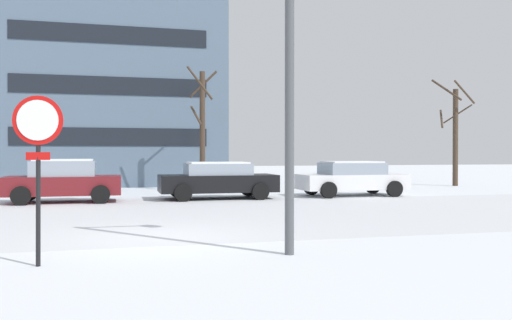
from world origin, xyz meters
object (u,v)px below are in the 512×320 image
(parked_car_black, at_px, (218,180))
(stop_sign, at_px, (38,146))
(street_lamp, at_px, (306,43))
(parked_car_white, at_px, (352,178))
(parked_car_maroon, at_px, (64,181))

(parked_car_black, bearing_deg, stop_sign, -113.30)
(street_lamp, height_order, parked_car_black, street_lamp)
(stop_sign, distance_m, parked_car_white, 15.54)
(stop_sign, xyz_separation_m, parked_car_maroon, (-0.61, 11.32, -1.07))
(parked_car_maroon, bearing_deg, stop_sign, -86.93)
(stop_sign, xyz_separation_m, street_lamp, (4.33, -0.09, 1.79))
(stop_sign, distance_m, parked_car_black, 12.49)
(parked_car_black, bearing_deg, parked_car_white, 0.26)
(street_lamp, relative_size, parked_car_maroon, 1.53)
(stop_sign, bearing_deg, street_lamp, -1.23)
(parked_car_white, bearing_deg, stop_sign, -132.37)
(parked_car_maroon, bearing_deg, street_lamp, -66.63)
(parked_car_black, bearing_deg, street_lamp, -92.95)
(stop_sign, relative_size, parked_car_black, 0.60)
(parked_car_white, bearing_deg, parked_car_maroon, -179.34)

